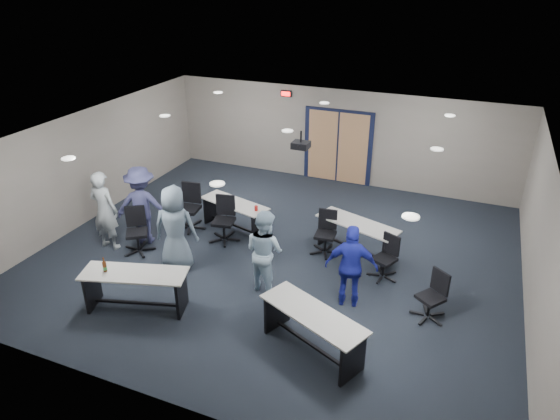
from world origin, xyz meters
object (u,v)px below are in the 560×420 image
at_px(table_front_right, 313,325).
at_px(person_navy, 351,267).
at_px(chair_back_c, 325,233).
at_px(person_gray, 104,210).
at_px(person_lightblue, 265,251).
at_px(person_back, 142,205).
at_px(chair_loose_right, 431,296).
at_px(chair_back_d, 384,258).
at_px(table_back_right, 357,232).
at_px(chair_back_a, 188,207).
at_px(table_back_left, 235,211).
at_px(person_plaid, 175,228).
at_px(chair_loose_left, 137,231).
at_px(table_front_left, 135,284).
at_px(chair_back_b, 223,220).

bearing_deg(table_front_right, person_navy, 105.35).
relative_size(chair_back_c, person_gray, 0.54).
bearing_deg(table_front_right, chair_back_c, 128.10).
height_order(table_front_right, person_lightblue, person_lightblue).
bearing_deg(person_back, chair_loose_right, 155.40).
relative_size(chair_back_c, person_navy, 0.60).
xyz_separation_m(chair_back_c, chair_back_d, (1.40, -0.47, -0.03)).
bearing_deg(chair_back_c, table_back_right, 17.79).
relative_size(table_back_right, chair_loose_right, 2.08).
bearing_deg(chair_back_a, table_back_left, 12.48).
relative_size(chair_back_d, person_plaid, 0.50).
height_order(chair_back_a, chair_back_d, chair_back_a).
relative_size(chair_back_a, chair_loose_left, 1.09).
distance_m(table_back_right, chair_loose_right, 2.48).
bearing_deg(table_back_left, chair_back_d, 5.43).
height_order(table_back_right, person_lightblue, person_lightblue).
height_order(person_lightblue, person_navy, person_lightblue).
relative_size(person_navy, person_back, 0.90).
relative_size(table_back_right, person_back, 1.06).
relative_size(table_back_left, chair_back_d, 2.00).
xyz_separation_m(table_front_left, person_gray, (-1.98, 1.62, 0.38)).
height_order(person_gray, person_back, same).
xyz_separation_m(table_back_right, person_gray, (-5.22, -1.86, 0.40)).
bearing_deg(chair_loose_right, table_back_right, 172.61).
relative_size(table_front_right, chair_back_a, 1.78).
bearing_deg(chair_back_d, chair_back_c, -173.58).
distance_m(chair_back_c, person_gray, 4.87).
distance_m(table_front_left, table_front_right, 3.38).
bearing_deg(chair_back_b, person_lightblue, -51.19).
bearing_deg(person_navy, table_back_left, -39.30).
bearing_deg(person_lightblue, table_back_left, -29.03).
height_order(table_front_right, chair_back_b, chair_back_b).
distance_m(table_front_right, table_back_right, 3.34).
relative_size(chair_back_a, chair_back_b, 1.05).
distance_m(chair_back_d, person_gray, 6.11).
xyz_separation_m(person_gray, person_plaid, (1.90, -0.11, 0.00)).
height_order(table_front_right, chair_back_d, chair_back_d).
bearing_deg(chair_back_a, chair_loose_left, -115.68).
xyz_separation_m(table_back_right, person_plaid, (-3.33, -1.97, 0.40)).
relative_size(chair_back_b, person_plaid, 0.58).
bearing_deg(person_gray, chair_loose_left, -174.53).
distance_m(table_back_left, person_gray, 2.94).
xyz_separation_m(person_gray, person_navy, (5.58, -0.00, -0.09)).
xyz_separation_m(table_front_right, chair_back_a, (-4.14, 2.93, 0.03)).
distance_m(table_back_left, table_back_right, 2.96).
bearing_deg(person_lightblue, person_gray, 18.90).
bearing_deg(person_gray, chair_back_a, -129.41).
height_order(table_back_left, person_navy, person_navy).
xyz_separation_m(table_back_left, chair_back_a, (-1.05, -0.37, 0.07)).
relative_size(table_back_left, chair_back_b, 1.73).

